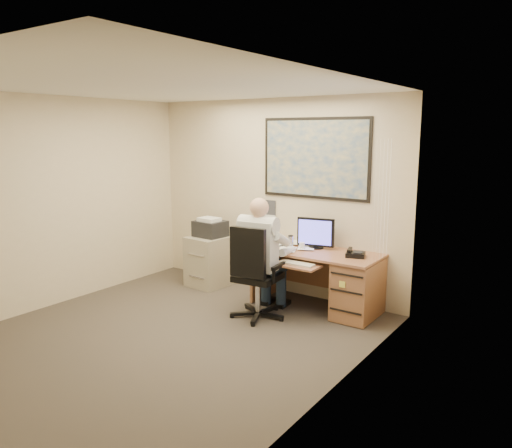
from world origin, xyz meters
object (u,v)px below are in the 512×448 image
Objects in this scene: filing_cabinet at (211,256)px; person at (259,258)px; office_chair at (255,291)px; desk at (340,278)px.

filing_cabinet is 1.50m from person.
filing_cabinet is 0.88× the size of office_chair.
filing_cabinet is 0.69× the size of person.
office_chair is at bearing -100.10° from person.
desk is 1.09× the size of person.
person is (0.01, 0.08, 0.40)m from office_chair.
desk is 1.38× the size of office_chair.
person is at bearing -138.56° from desk.
person reaches higher than filing_cabinet.
desk is 1.58× the size of filing_cabinet.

